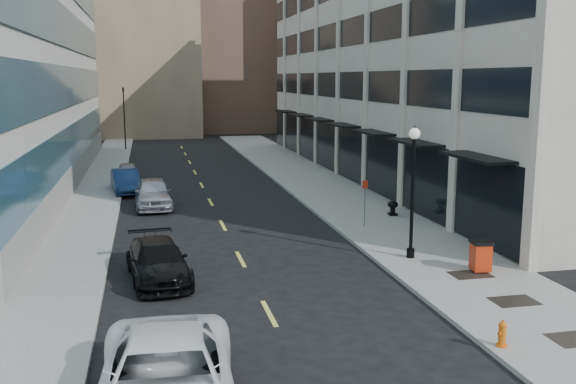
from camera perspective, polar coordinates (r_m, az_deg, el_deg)
name	(u,v)px	position (r m, az deg, el deg)	size (l,w,h in m)	color
ground	(283,339)	(17.90, -0.47, -12.97)	(160.00, 160.00, 0.00)	black
sidewalk_right	(336,196)	(38.35, 4.32, -0.33)	(5.00, 80.00, 0.15)	gray
sidewalk_left	(92,206)	(36.90, -17.00, -1.16)	(3.00, 80.00, 0.15)	gray
building_right	(437,49)	(47.70, 13.15, 12.25)	(15.30, 46.50, 18.25)	beige
skyline_tan_near	(138,21)	(84.40, -13.20, 14.62)	(14.00, 18.00, 28.00)	#968062
skyline_brown	(230,2)	(89.40, -5.21, 16.50)	(12.00, 16.00, 34.00)	brown
skyline_tan_far	(65,48)	(94.79, -19.25, 11.99)	(12.00, 14.00, 22.00)	#968062
skyline_stone	(313,54)	(84.90, 2.26, 12.14)	(10.00, 14.00, 20.00)	beige
grate_mid	(514,301)	(21.46, 19.47, -9.12)	(1.40, 1.00, 0.01)	black
grate_far	(470,274)	(23.75, 15.91, -7.07)	(1.40, 1.00, 0.01)	black
road_centerline	(216,213)	(34.01, -6.41, -1.83)	(0.15, 68.20, 0.01)	#D8CC4C
traffic_signal	(123,91)	(64.16, -14.44, 8.66)	(0.66, 0.66, 6.98)	black
car_white_van	(167,383)	(13.91, -10.75, -16.32)	(2.88, 6.25, 1.74)	white
car_black_pickup	(158,261)	(23.00, -11.50, -6.05)	(1.94, 4.77, 1.38)	black
car_silver_sedan	(153,193)	(35.69, -11.90, -0.09)	(1.93, 4.81, 1.64)	#A0A2A9
car_blue_sedan	(126,181)	(40.71, -14.23, 0.94)	(1.56, 4.46, 1.47)	navy
car_grey_sedan	(128,172)	(45.16, -14.06, 1.72)	(1.53, 3.81, 1.30)	gray
fire_hydrant	(502,334)	(17.85, 18.52, -11.84)	(0.29, 0.29, 0.72)	orange
trash_bin	(481,255)	(24.09, 16.75, -5.37)	(0.77, 0.83, 1.14)	#B5270C
lamppost	(413,181)	(24.78, 11.05, 1.00)	(0.43, 0.43, 5.14)	black
sign_post	(365,195)	(30.02, 6.85, -0.23)	(0.27, 0.06, 2.33)	slate
urn_planter	(393,206)	(32.82, 9.30, -1.28)	(0.54, 0.54, 0.75)	black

